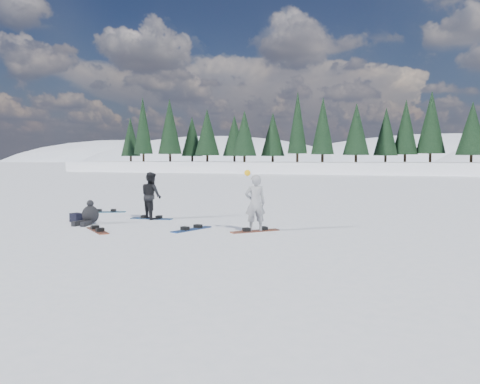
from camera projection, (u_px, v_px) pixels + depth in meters
name	position (u px, v px, depth m)	size (l,w,h in m)	color
ground	(220.00, 234.00, 13.22)	(420.00, 420.00, 0.00)	white
alpine_backdrop	(360.00, 196.00, 196.27)	(412.50, 227.00, 53.20)	white
snowboarder_woman	(255.00, 203.00, 13.63)	(0.73, 0.64, 1.81)	#A0A0A5
snowboarder_man	(151.00, 196.00, 16.44)	(0.81, 0.63, 1.67)	black
seated_rider	(89.00, 215.00, 15.20)	(0.60, 0.95, 0.79)	black
gear_bag	(77.00, 218.00, 15.68)	(0.45, 0.30, 0.30)	black
snowboard_woman	(255.00, 231.00, 13.69)	(1.50, 0.28, 0.03)	#9F4522
snowboard_man	(152.00, 219.00, 16.50)	(1.50, 0.28, 0.03)	navy
snowboard_loose_b	(97.00, 231.00, 13.79)	(1.50, 0.28, 0.03)	brown
snowboard_loose_a	(192.00, 229.00, 14.02)	(1.50, 0.28, 0.03)	navy
snowboard_loose_c	(106.00, 212.00, 18.49)	(1.50, 0.28, 0.03)	#1C6E9B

